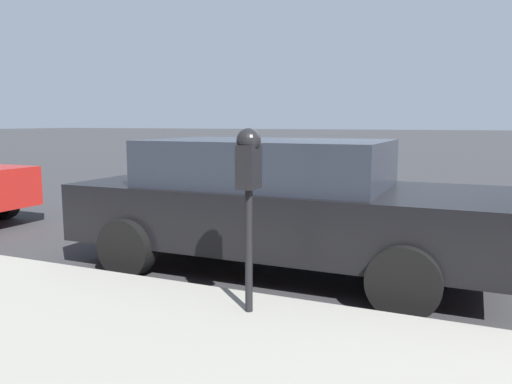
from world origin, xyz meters
TOP-DOWN VIEW (x-y plane):
  - ground_plane at (0.00, 0.00)m, footprint 220.00×220.00m
  - parking_meter at (-2.62, 0.57)m, footprint 0.21×0.19m
  - car_black at (-0.92, 0.97)m, footprint 2.10×4.68m

SIDE VIEW (x-z plane):
  - ground_plane at x=0.00m, z-range 0.00..0.00m
  - car_black at x=-0.92m, z-range 0.05..1.52m
  - parking_meter at x=-2.62m, z-range 0.55..2.01m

